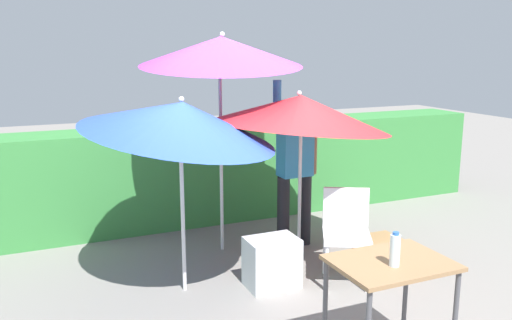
{
  "coord_description": "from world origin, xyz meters",
  "views": [
    {
      "loc": [
        -2.11,
        -4.54,
        2.22
      ],
      "look_at": [
        0.0,
        0.3,
        1.1
      ],
      "focal_mm": 37.42,
      "sensor_mm": 36.0,
      "label": 1
    }
  ],
  "objects_px": {
    "person_vendor": "(295,166)",
    "chair_plastic": "(346,230)",
    "umbrella_orange": "(300,111)",
    "cooler_box": "(272,262)",
    "bottle_water": "(395,250)",
    "folding_table": "(391,274)",
    "umbrella_yellow": "(181,119)",
    "crate_cardboard": "(380,253)",
    "umbrella_rainbow": "(221,51)"
  },
  "relations": [
    {
      "from": "cooler_box",
      "to": "chair_plastic",
      "type": "bearing_deg",
      "value": -11.99
    },
    {
      "from": "umbrella_rainbow",
      "to": "crate_cardboard",
      "type": "xyz_separation_m",
      "value": [
        1.3,
        -1.11,
        -2.02
      ]
    },
    {
      "from": "umbrella_rainbow",
      "to": "bottle_water",
      "type": "distance_m",
      "value": 2.92
    },
    {
      "from": "chair_plastic",
      "to": "crate_cardboard",
      "type": "bearing_deg",
      "value": 12.39
    },
    {
      "from": "bottle_water",
      "to": "folding_table",
      "type": "bearing_deg",
      "value": 63.97
    },
    {
      "from": "umbrella_rainbow",
      "to": "umbrella_orange",
      "type": "distance_m",
      "value": 1.03
    },
    {
      "from": "crate_cardboard",
      "to": "folding_table",
      "type": "bearing_deg",
      "value": -124.77
    },
    {
      "from": "umbrella_yellow",
      "to": "cooler_box",
      "type": "height_order",
      "value": "umbrella_yellow"
    },
    {
      "from": "person_vendor",
      "to": "bottle_water",
      "type": "height_order",
      "value": "person_vendor"
    },
    {
      "from": "cooler_box",
      "to": "umbrella_orange",
      "type": "bearing_deg",
      "value": 43.51
    },
    {
      "from": "chair_plastic",
      "to": "bottle_water",
      "type": "height_order",
      "value": "bottle_water"
    },
    {
      "from": "chair_plastic",
      "to": "folding_table",
      "type": "height_order",
      "value": "chair_plastic"
    },
    {
      "from": "crate_cardboard",
      "to": "umbrella_orange",
      "type": "bearing_deg",
      "value": 138.55
    },
    {
      "from": "person_vendor",
      "to": "chair_plastic",
      "type": "height_order",
      "value": "person_vendor"
    },
    {
      "from": "folding_table",
      "to": "bottle_water",
      "type": "relative_size",
      "value": 3.33
    },
    {
      "from": "bottle_water",
      "to": "umbrella_yellow",
      "type": "bearing_deg",
      "value": 117.36
    },
    {
      "from": "umbrella_rainbow",
      "to": "crate_cardboard",
      "type": "distance_m",
      "value": 2.65
    },
    {
      "from": "folding_table",
      "to": "umbrella_orange",
      "type": "bearing_deg",
      "value": 80.28
    },
    {
      "from": "crate_cardboard",
      "to": "bottle_water",
      "type": "bearing_deg",
      "value": -124.35
    },
    {
      "from": "umbrella_yellow",
      "to": "chair_plastic",
      "type": "distance_m",
      "value": 1.88
    },
    {
      "from": "umbrella_yellow",
      "to": "umbrella_rainbow",
      "type": "bearing_deg",
      "value": 49.85
    },
    {
      "from": "cooler_box",
      "to": "bottle_water",
      "type": "xyz_separation_m",
      "value": [
        0.18,
        -1.55,
        0.66
      ]
    },
    {
      "from": "bottle_water",
      "to": "umbrella_orange",
      "type": "bearing_deg",
      "value": 79.61
    },
    {
      "from": "person_vendor",
      "to": "chair_plastic",
      "type": "distance_m",
      "value": 1.09
    },
    {
      "from": "crate_cardboard",
      "to": "person_vendor",
      "type": "bearing_deg",
      "value": 120.12
    },
    {
      "from": "umbrella_rainbow",
      "to": "umbrella_yellow",
      "type": "bearing_deg",
      "value": -130.15
    },
    {
      "from": "person_vendor",
      "to": "folding_table",
      "type": "distance_m",
      "value": 2.38
    },
    {
      "from": "umbrella_rainbow",
      "to": "person_vendor",
      "type": "distance_m",
      "value": 1.48
    },
    {
      "from": "umbrella_rainbow",
      "to": "umbrella_orange",
      "type": "bearing_deg",
      "value": -39.46
    },
    {
      "from": "crate_cardboard",
      "to": "bottle_water",
      "type": "relative_size",
      "value": 1.78
    },
    {
      "from": "umbrella_orange",
      "to": "umbrella_yellow",
      "type": "distance_m",
      "value": 1.35
    },
    {
      "from": "umbrella_rainbow",
      "to": "chair_plastic",
      "type": "distance_m",
      "value": 2.22
    },
    {
      "from": "umbrella_orange",
      "to": "person_vendor",
      "type": "xyz_separation_m",
      "value": [
        0.12,
        0.33,
        -0.65
      ]
    },
    {
      "from": "umbrella_orange",
      "to": "chair_plastic",
      "type": "height_order",
      "value": "umbrella_orange"
    },
    {
      "from": "person_vendor",
      "to": "umbrella_yellow",
      "type": "bearing_deg",
      "value": -157.89
    },
    {
      "from": "person_vendor",
      "to": "crate_cardboard",
      "type": "bearing_deg",
      "value": -59.88
    },
    {
      "from": "chair_plastic",
      "to": "crate_cardboard",
      "type": "relative_size",
      "value": 2.09
    },
    {
      "from": "umbrella_orange",
      "to": "chair_plastic",
      "type": "relative_size",
      "value": 2.13
    },
    {
      "from": "umbrella_orange",
      "to": "chair_plastic",
      "type": "bearing_deg",
      "value": -76.96
    },
    {
      "from": "umbrella_yellow",
      "to": "chair_plastic",
      "type": "relative_size",
      "value": 2.2
    },
    {
      "from": "chair_plastic",
      "to": "cooler_box",
      "type": "relative_size",
      "value": 1.85
    },
    {
      "from": "chair_plastic",
      "to": "umbrella_yellow",
      "type": "bearing_deg",
      "value": 164.09
    },
    {
      "from": "umbrella_orange",
      "to": "person_vendor",
      "type": "distance_m",
      "value": 0.74
    },
    {
      "from": "bottle_water",
      "to": "person_vendor",
      "type": "bearing_deg",
      "value": 78.14
    },
    {
      "from": "umbrella_orange",
      "to": "cooler_box",
      "type": "height_order",
      "value": "umbrella_orange"
    },
    {
      "from": "umbrella_orange",
      "to": "cooler_box",
      "type": "relative_size",
      "value": 3.94
    },
    {
      "from": "umbrella_rainbow",
      "to": "crate_cardboard",
      "type": "height_order",
      "value": "umbrella_rainbow"
    },
    {
      "from": "umbrella_yellow",
      "to": "cooler_box",
      "type": "xyz_separation_m",
      "value": [
        0.76,
        -0.27,
        -1.37
      ]
    },
    {
      "from": "umbrella_yellow",
      "to": "folding_table",
      "type": "xyz_separation_m",
      "value": [
        0.98,
        -1.74,
        -0.92
      ]
    },
    {
      "from": "umbrella_yellow",
      "to": "bottle_water",
      "type": "xyz_separation_m",
      "value": [
        0.94,
        -1.82,
        -0.71
      ]
    }
  ]
}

